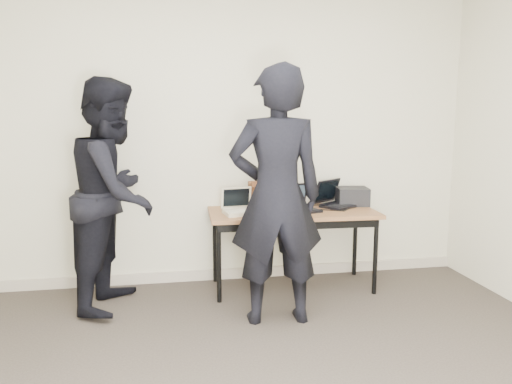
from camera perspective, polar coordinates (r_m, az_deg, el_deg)
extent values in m
cube|color=beige|center=(4.70, -2.64, 6.08)|extent=(4.50, 0.05, 2.70)
cube|color=brown|center=(4.51, 4.23, -2.37)|extent=(1.52, 0.69, 0.03)
cylinder|color=black|center=(4.25, -4.26, -8.12)|extent=(0.04, 0.04, 0.68)
cylinder|color=black|center=(4.55, 13.48, -7.17)|extent=(0.04, 0.04, 0.68)
cylinder|color=black|center=(4.76, -4.72, -6.22)|extent=(0.04, 0.04, 0.68)
cylinder|color=black|center=(5.03, 11.25, -5.52)|extent=(0.04, 0.04, 0.68)
cube|color=black|center=(4.25, 5.05, -3.90)|extent=(1.40, 0.06, 0.06)
cube|color=beige|center=(4.35, -1.79, -2.35)|extent=(0.31, 0.27, 0.03)
cube|color=silver|center=(4.32, -1.69, -2.18)|extent=(0.24, 0.16, 0.01)
cube|color=beige|center=(4.45, -2.29, -0.63)|extent=(0.28, 0.08, 0.19)
cube|color=black|center=(4.44, -2.27, -0.63)|extent=(0.24, 0.07, 0.16)
cube|color=beige|center=(4.45, -2.22, -1.87)|extent=(0.25, 0.05, 0.01)
cube|color=black|center=(4.46, 5.18, -2.16)|extent=(0.37, 0.32, 0.02)
cube|color=black|center=(4.43, 5.39, -2.06)|extent=(0.28, 0.20, 0.01)
cube|color=black|center=(4.56, 4.17, -0.38)|extent=(0.31, 0.17, 0.22)
cube|color=#26333F|center=(4.55, 4.22, -0.37)|extent=(0.27, 0.14, 0.18)
cube|color=black|center=(4.55, 4.35, -1.78)|extent=(0.27, 0.11, 0.01)
cube|color=black|center=(4.74, 9.58, -1.56)|extent=(0.42, 0.39, 0.02)
cube|color=black|center=(4.72, 9.87, -1.43)|extent=(0.30, 0.27, 0.01)
cube|color=black|center=(4.81, 8.07, 0.12)|extent=(0.32, 0.26, 0.23)
cube|color=black|center=(4.80, 8.14, 0.14)|extent=(0.27, 0.22, 0.18)
cube|color=black|center=(4.81, 8.39, -1.24)|extent=(0.26, 0.19, 0.02)
cube|color=#5B3018|center=(4.66, 1.44, -0.26)|extent=(0.37, 0.18, 0.24)
cube|color=#5B3018|center=(4.58, 1.63, 0.85)|extent=(0.36, 0.09, 0.07)
cube|color=#5B3018|center=(4.70, 3.32, -0.43)|extent=(0.02, 0.10, 0.02)
ellipsoid|color=white|center=(4.64, 1.81, 1.75)|extent=(0.15, 0.12, 0.08)
cube|color=black|center=(4.85, 10.95, -0.48)|extent=(0.32, 0.28, 0.17)
cube|color=black|center=(4.28, 1.97, -2.53)|extent=(0.09, 0.06, 0.03)
cube|color=black|center=(4.56, 7.98, -2.04)|extent=(0.30, 0.17, 0.01)
cube|color=silver|center=(4.35, 1.67, -2.49)|extent=(0.26, 0.13, 0.01)
cube|color=black|center=(4.75, 5.74, -1.54)|extent=(0.25, 0.02, 0.01)
cube|color=black|center=(4.66, 10.52, -1.86)|extent=(0.16, 0.22, 0.01)
imported|color=black|center=(3.74, 2.33, -0.52)|extent=(0.73, 0.49, 1.95)
imported|color=black|center=(4.24, -15.87, -0.24)|extent=(0.91, 1.06, 1.87)
cube|color=#B8AB98|center=(4.91, -2.46, -9.27)|extent=(4.50, 0.03, 0.10)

